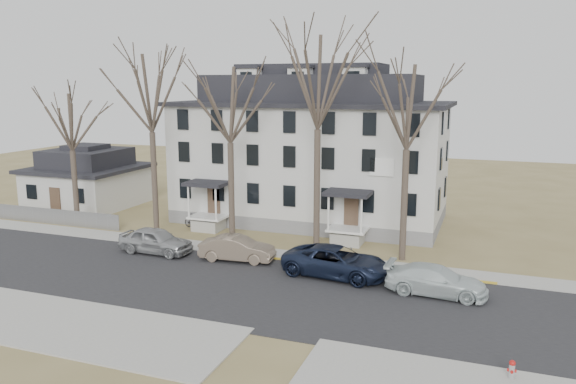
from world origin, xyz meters
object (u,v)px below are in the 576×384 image
at_px(tree_bungalow, 70,118).
at_px(bicycle_right, 195,221).
at_px(boarding_house, 311,152).
at_px(car_silver, 156,241).
at_px(tree_mid_left, 230,99).
at_px(tree_mid_right, 408,101).
at_px(fire_hydrant, 512,370).
at_px(car_navy, 336,262).
at_px(bicycle_left, 203,222).
at_px(car_tan, 237,249).
at_px(car_white, 436,281).
at_px(tree_far_left, 150,88).
at_px(tree_center, 318,76).
at_px(small_house, 88,180).

bearing_deg(tree_bungalow, bicycle_right, 14.39).
distance_m(boarding_house, car_silver, 14.55).
relative_size(tree_mid_left, car_silver, 2.66).
xyz_separation_m(tree_mid_right, car_silver, (-14.86, -4.11, -8.79)).
distance_m(tree_mid_left, fire_hydrant, 23.64).
xyz_separation_m(tree_mid_right, car_navy, (-2.98, -4.38, -8.77)).
height_order(tree_bungalow, bicycle_left, tree_bungalow).
distance_m(tree_mid_right, car_silver, 17.75).
bearing_deg(tree_mid_right, car_tan, -158.26).
xyz_separation_m(tree_mid_left, car_white, (14.02, -5.31, -8.86)).
xyz_separation_m(boarding_house, tree_far_left, (-9.00, -8.15, 4.96)).
relative_size(tree_far_left, car_silver, 2.86).
distance_m(tree_far_left, tree_bungalow, 7.34).
bearing_deg(bicycle_left, car_tan, -121.34).
distance_m(bicycle_left, bicycle_right, 0.61).
xyz_separation_m(tree_center, tree_mid_right, (5.50, 0.00, -1.48)).
bearing_deg(car_navy, car_silver, 94.80).
relative_size(small_house, car_silver, 1.81).
height_order(tree_mid_left, car_tan, tree_mid_left).
bearing_deg(tree_bungalow, tree_center, 0.00).
relative_size(tree_far_left, car_navy, 2.29).
bearing_deg(fire_hydrant, bicycle_left, 143.52).
xyz_separation_m(car_tan, fire_hydrant, (15.33, -9.26, -0.35)).
distance_m(small_house, car_silver, 17.16).
bearing_deg(tree_center, boarding_house, 110.20).
relative_size(tree_far_left, bicycle_left, 8.64).
distance_m(tree_mid_left, tree_center, 6.18).
relative_size(boarding_house, tree_far_left, 1.52).
distance_m(boarding_house, tree_mid_right, 12.51).
bearing_deg(car_tan, tree_mid_right, -74.49).
relative_size(tree_mid_left, tree_mid_right, 1.00).
relative_size(car_silver, car_white, 0.94).
relative_size(car_tan, bicycle_right, 2.53).
relative_size(tree_far_left, tree_center, 0.93).
height_order(tree_far_left, bicycle_right, tree_far_left).
relative_size(bicycle_left, bicycle_right, 0.88).
height_order(tree_far_left, fire_hydrant, tree_far_left).
bearing_deg(car_navy, boarding_house, 29.86).
bearing_deg(bicycle_right, fire_hydrant, -120.59).
height_order(small_house, tree_bungalow, tree_bungalow).
bearing_deg(car_navy, bicycle_right, 68.42).
height_order(small_house, fire_hydrant, small_house).
height_order(car_silver, car_white, car_silver).
xyz_separation_m(boarding_house, bicycle_left, (-6.74, -5.47, -4.96)).
bearing_deg(tree_mid_right, boarding_house, 136.19).
bearing_deg(car_silver, car_tan, -84.28).
height_order(car_tan, car_white, car_tan).
distance_m(tree_center, bicycle_left, 14.69).
relative_size(car_tan, fire_hydrant, 5.81).
bearing_deg(car_silver, car_white, -92.19).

